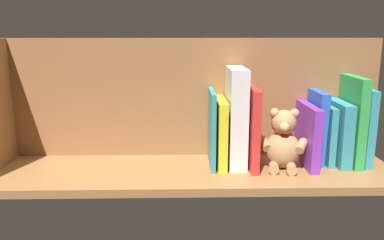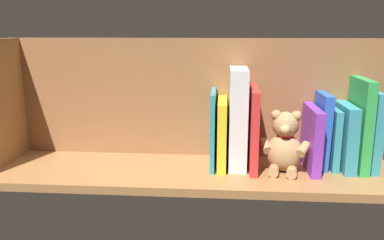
% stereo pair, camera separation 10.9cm
% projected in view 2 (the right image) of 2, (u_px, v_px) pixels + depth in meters
% --- Properties ---
extents(ground_plane, '(1.12, 0.30, 0.02)m').
position_uv_depth(ground_plane, '(192.00, 172.00, 1.12)').
color(ground_plane, '#9E6B3D').
extents(shelf_back_panel, '(1.12, 0.02, 0.35)m').
position_uv_depth(shelf_back_panel, '(195.00, 98.00, 1.21)').
color(shelf_back_panel, '#925E38').
rests_on(shelf_back_panel, ground_plane).
extents(book_0, '(0.02, 0.15, 0.22)m').
position_uv_depth(book_0, '(370.00, 130.00, 1.10)').
color(book_0, teal).
rests_on(book_0, ground_plane).
extents(book_1, '(0.03, 0.16, 0.25)m').
position_uv_depth(book_1, '(359.00, 124.00, 1.10)').
color(book_1, green).
rests_on(book_1, ground_plane).
extents(book_2, '(0.03, 0.15, 0.18)m').
position_uv_depth(book_2, '(345.00, 136.00, 1.11)').
color(book_2, teal).
rests_on(book_2, ground_plane).
extents(book_3, '(0.02, 0.13, 0.17)m').
position_uv_depth(book_3, '(332.00, 137.00, 1.12)').
color(book_3, teal).
rests_on(book_3, ground_plane).
extents(book_4, '(0.03, 0.13, 0.21)m').
position_uv_depth(book_4, '(321.00, 130.00, 1.12)').
color(book_4, blue).
rests_on(book_4, ground_plane).
extents(book_5, '(0.03, 0.18, 0.17)m').
position_uv_depth(book_5, '(311.00, 138.00, 1.10)').
color(book_5, purple).
rests_on(book_5, ground_plane).
extents(teddy_bear, '(0.14, 0.12, 0.17)m').
position_uv_depth(teddy_bear, '(285.00, 145.00, 1.08)').
color(teddy_bear, tan).
rests_on(teddy_bear, ground_plane).
extents(book_6, '(0.02, 0.18, 0.22)m').
position_uv_depth(book_6, '(253.00, 128.00, 1.11)').
color(book_6, red).
rests_on(book_6, ground_plane).
extents(dictionary_thick_white, '(0.05, 0.16, 0.28)m').
position_uv_depth(dictionary_thick_white, '(238.00, 118.00, 1.12)').
color(dictionary_thick_white, silver).
rests_on(dictionary_thick_white, ground_plane).
extents(book_7, '(0.02, 0.17, 0.19)m').
position_uv_depth(book_7, '(222.00, 133.00, 1.13)').
color(book_7, yellow).
rests_on(book_7, ground_plane).
extents(book_8, '(0.01, 0.16, 0.21)m').
position_uv_depth(book_8, '(213.00, 128.00, 1.13)').
color(book_8, teal).
rests_on(book_8, ground_plane).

